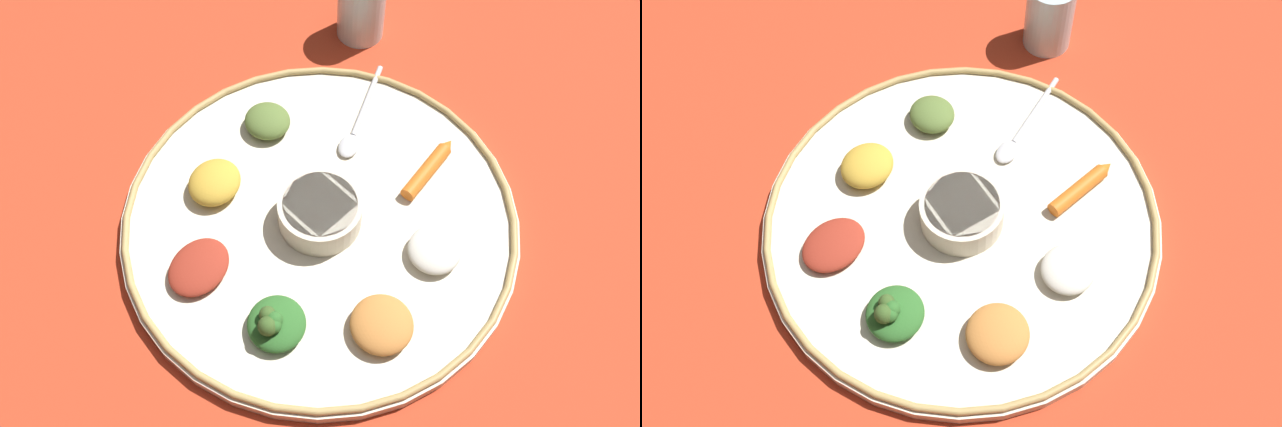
# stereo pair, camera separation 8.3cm
# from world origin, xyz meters

# --- Properties ---
(ground_plane) EXTENTS (2.40, 2.40, 0.00)m
(ground_plane) POSITION_xyz_m (0.00, 0.00, 0.00)
(ground_plane) COLOR #B7381E
(platter) EXTENTS (0.45, 0.45, 0.02)m
(platter) POSITION_xyz_m (0.00, 0.00, 0.01)
(platter) COLOR beige
(platter) RESTS_ON ground_plane
(platter_rim) EXTENTS (0.44, 0.44, 0.01)m
(platter_rim) POSITION_xyz_m (0.00, 0.00, 0.02)
(platter_rim) COLOR tan
(platter_rim) RESTS_ON platter
(center_bowl) EXTENTS (0.09, 0.09, 0.04)m
(center_bowl) POSITION_xyz_m (0.00, 0.00, 0.04)
(center_bowl) COLOR beige
(center_bowl) RESTS_ON platter
(spoon) EXTENTS (0.11, 0.12, 0.01)m
(spoon) POSITION_xyz_m (0.09, 0.10, 0.02)
(spoon) COLOR silver
(spoon) RESTS_ON platter
(greens_pile) EXTENTS (0.08, 0.08, 0.04)m
(greens_pile) POSITION_xyz_m (-0.09, -0.10, 0.03)
(greens_pile) COLOR #2D6628
(greens_pile) RESTS_ON platter
(carrot_near_spoon) EXTENTS (0.09, 0.06, 0.02)m
(carrot_near_spoon) POSITION_xyz_m (0.14, 0.01, 0.02)
(carrot_near_spoon) COLOR orange
(carrot_near_spoon) RESTS_ON platter
(mound_squash) EXTENTS (0.08, 0.08, 0.02)m
(mound_squash) POSITION_xyz_m (0.01, -0.14, 0.03)
(mound_squash) COLOR #C67A38
(mound_squash) RESTS_ON platter
(mound_beet) EXTENTS (0.09, 0.09, 0.02)m
(mound_beet) POSITION_xyz_m (-0.14, -0.01, 0.02)
(mound_beet) COLOR maroon
(mound_beet) RESTS_ON platter
(mound_rice_white) EXTENTS (0.08, 0.08, 0.02)m
(mound_rice_white) POSITION_xyz_m (0.10, -0.09, 0.03)
(mound_rice_white) COLOR silver
(mound_rice_white) RESTS_ON platter
(mound_lentil_yellow) EXTENTS (0.09, 0.08, 0.03)m
(mound_lentil_yellow) POSITION_xyz_m (-0.10, 0.08, 0.03)
(mound_lentil_yellow) COLOR gold
(mound_lentil_yellow) RESTS_ON platter
(mound_collards) EXTENTS (0.08, 0.08, 0.03)m
(mound_collards) POSITION_xyz_m (-0.01, 0.14, 0.03)
(mound_collards) COLOR #567033
(mound_collards) RESTS_ON platter
(drinking_glass) EXTENTS (0.06, 0.06, 0.09)m
(drinking_glass) POSITION_xyz_m (0.16, 0.26, 0.04)
(drinking_glass) COLOR silver
(drinking_glass) RESTS_ON ground_plane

